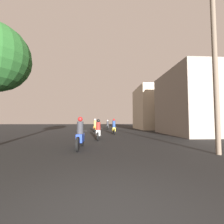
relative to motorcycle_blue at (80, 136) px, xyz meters
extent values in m
cylinder|color=black|center=(0.00, 0.77, -0.30)|extent=(0.10, 0.66, 0.66)
cylinder|color=black|center=(0.00, -0.72, -0.30)|extent=(0.10, 0.66, 0.66)
cube|color=#1E389E|center=(0.00, 0.02, -0.10)|extent=(0.30, 0.92, 0.41)
cylinder|color=black|center=(0.00, 0.51, 0.21)|extent=(0.60, 0.04, 0.04)
cylinder|color=#2D2D33|center=(0.00, -0.07, 0.41)|extent=(0.32, 0.32, 0.61)
sphere|color=#A51919|center=(0.00, -0.07, 0.84)|extent=(0.24, 0.24, 0.24)
cylinder|color=black|center=(0.78, 4.33, -0.33)|extent=(0.10, 0.61, 0.61)
cylinder|color=black|center=(0.78, 2.83, -0.33)|extent=(0.10, 0.61, 0.61)
cube|color=silver|center=(0.78, 3.58, -0.13)|extent=(0.30, 0.73, 0.40)
cylinder|color=black|center=(0.78, 4.07, 0.17)|extent=(0.60, 0.04, 0.04)
cylinder|color=maroon|center=(0.78, 3.51, 0.36)|extent=(0.32, 0.32, 0.57)
sphere|color=black|center=(0.78, 3.51, 0.76)|extent=(0.24, 0.24, 0.24)
cylinder|color=black|center=(2.25, 8.94, -0.35)|extent=(0.10, 0.56, 0.56)
cylinder|color=black|center=(2.25, 7.51, -0.35)|extent=(0.10, 0.56, 0.56)
cube|color=gold|center=(2.25, 8.23, -0.15)|extent=(0.30, 0.72, 0.39)
cylinder|color=black|center=(2.25, 8.69, 0.14)|extent=(0.60, 0.04, 0.04)
cylinder|color=navy|center=(2.25, 8.16, 0.39)|extent=(0.32, 0.32, 0.70)
sphere|color=#A51919|center=(2.25, 8.16, 0.86)|extent=(0.24, 0.24, 0.24)
cylinder|color=black|center=(0.08, 12.14, -0.34)|extent=(0.10, 0.58, 0.58)
cylinder|color=black|center=(0.08, 10.76, -0.34)|extent=(0.10, 0.58, 0.58)
cube|color=orange|center=(0.08, 11.45, -0.13)|extent=(0.30, 0.75, 0.42)
cylinder|color=black|center=(0.08, 11.90, 0.18)|extent=(0.60, 0.04, 0.04)
cylinder|color=#B28E47|center=(0.08, 11.37, 0.43)|extent=(0.32, 0.32, 0.71)
sphere|color=silver|center=(0.08, 11.37, 0.90)|extent=(0.24, 0.24, 0.24)
cylinder|color=black|center=(1.81, 17.44, -0.33)|extent=(0.10, 0.61, 0.61)
cylinder|color=black|center=(1.81, 15.97, -0.33)|extent=(0.10, 0.61, 0.61)
cube|color=black|center=(1.81, 16.70, -0.14)|extent=(0.30, 0.81, 0.37)
cylinder|color=black|center=(1.81, 17.18, 0.14)|extent=(0.60, 0.04, 0.04)
cylinder|color=#2D2D33|center=(1.81, 16.62, 0.35)|extent=(0.32, 0.32, 0.62)
sphere|color=silver|center=(1.81, 16.62, 0.77)|extent=(0.24, 0.24, 0.24)
cube|color=gray|center=(10.46, 7.04, 2.56)|extent=(5.78, 7.52, 6.39)
cube|color=beige|center=(9.35, 17.17, 2.83)|extent=(5.14, 7.70, 6.92)
cylinder|color=#6B5B4C|center=(5.92, -1.65, 3.33)|extent=(0.20, 0.20, 7.92)
camera|label=1|loc=(1.17, -7.65, 0.76)|focal=24.00mm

